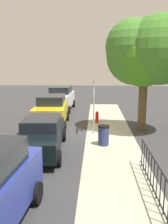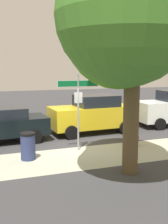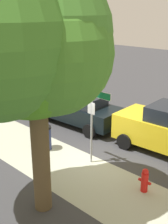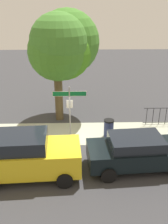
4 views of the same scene
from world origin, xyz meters
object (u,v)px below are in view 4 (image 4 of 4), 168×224
(street_sign, at_px, (70,104))
(car_black, at_px, (140,151))
(trash_bin, at_px, (109,128))
(shade_tree, at_px, (63,46))
(car_yellow, at_px, (28,155))
(fire_hydrant, at_px, (25,134))

(street_sign, xyz_separation_m, car_black, (3.07, -2.31, -1.32))
(street_sign, relative_size, trash_bin, 3.07)
(shade_tree, distance_m, car_yellow, 6.66)
(car_black, height_order, trash_bin, car_black)
(car_black, bearing_deg, car_yellow, -178.81)
(shade_tree, height_order, fire_hydrant, shade_tree)
(shade_tree, bearing_deg, street_sign, -81.59)
(shade_tree, bearing_deg, fire_hydrant, -127.65)
(street_sign, bearing_deg, car_black, -36.95)
(fire_hydrant, bearing_deg, car_yellow, -75.50)
(car_yellow, distance_m, car_black, 4.74)
(street_sign, xyz_separation_m, fire_hydrant, (-2.41, 0.20, -1.73))
(shade_tree, relative_size, trash_bin, 6.65)
(shade_tree, relative_size, car_black, 1.38)
(shade_tree, bearing_deg, car_yellow, -102.71)
(fire_hydrant, height_order, trash_bin, trash_bin)
(street_sign, height_order, trash_bin, street_sign)
(car_yellow, bearing_deg, trash_bin, 37.96)
(street_sign, bearing_deg, car_yellow, -121.31)
(car_black, distance_m, fire_hydrant, 6.04)
(car_black, height_order, fire_hydrant, car_black)
(street_sign, bearing_deg, fire_hydrant, 175.29)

